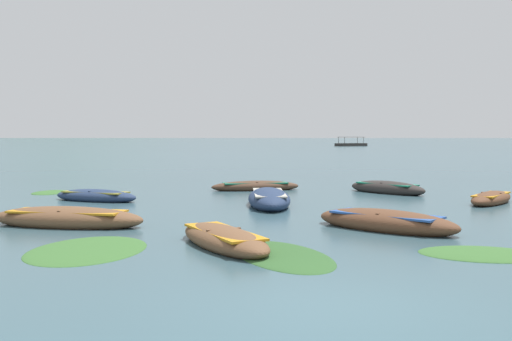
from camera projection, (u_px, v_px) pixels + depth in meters
name	position (u px, v px, depth m)	size (l,w,h in m)	color
ground_plane	(149.00, 138.00, 1480.54)	(6000.00, 6000.00, 0.00)	#385660
mountain_2	(66.00, 99.00, 2012.63)	(1025.28, 1025.28, 263.22)	#56665B
rowboat_0	(255.00, 186.00, 26.09)	(4.02, 1.16, 0.54)	#4C3323
rowboat_1	(387.00, 188.00, 24.79)	(2.84, 3.86, 0.65)	#2D2826
rowboat_2	(68.00, 218.00, 15.63)	(4.49, 2.85, 0.66)	brown
rowboat_3	(491.00, 199.00, 20.98)	(3.19, 3.03, 0.54)	brown
rowboat_4	(96.00, 196.00, 21.79)	(3.57, 2.86, 0.54)	navy
rowboat_5	(269.00, 199.00, 20.29)	(2.11, 4.62, 0.75)	navy
rowboat_6	(386.00, 222.00, 15.02)	(3.50, 3.92, 0.65)	brown
rowboat_8	(224.00, 239.00, 12.67)	(2.16, 3.90, 0.55)	brown
ferry_0	(351.00, 144.00, 148.02)	(8.96, 6.01, 2.54)	#2D2826
weed_patch_0	(51.00, 193.00, 24.93)	(1.44, 2.13, 0.14)	#38662D
weed_patch_1	(483.00, 254.00, 11.87)	(2.56, 1.74, 0.14)	#38662D
weed_patch_2	(88.00, 250.00, 12.32)	(3.33, 2.39, 0.14)	#38662D
weed_patch_3	(283.00, 256.00, 11.71)	(3.41, 1.73, 0.14)	#2D5628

